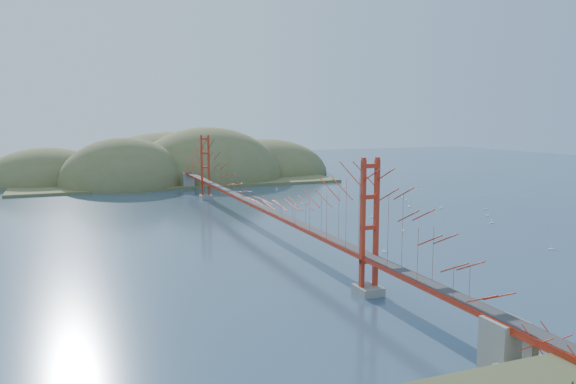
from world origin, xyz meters
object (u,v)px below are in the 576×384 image
object	(u,v)px
fort	(532,374)
sailboat_1	(441,208)
sailboat_0	(403,230)
sailboat_2	(492,222)
bridge	(256,177)

from	to	relation	value
fort	sailboat_1	bearing A→B (deg)	57.89
sailboat_0	sailboat_1	xyz separation A→B (m)	(15.82, 13.17, 0.02)
sailboat_2	bridge	bearing A→B (deg)	165.06
bridge	sailboat_1	xyz separation A→B (m)	(33.39, 4.58, -6.85)
bridge	sailboat_2	bearing A→B (deg)	-14.94
fort	sailboat_1	world-z (taller)	fort
bridge	fort	world-z (taller)	bridge
bridge	sailboat_2	world-z (taller)	bridge
bridge	sailboat_1	distance (m)	34.39
bridge	sailboat_2	xyz separation A→B (m)	(32.22, -8.60, -6.85)
sailboat_0	sailboat_2	xyz separation A→B (m)	(14.65, -0.00, 0.01)
fort	sailboat_2	size ratio (longest dim) A/B	5.18
bridge	sailboat_1	bearing A→B (deg)	7.81
bridge	fort	xyz separation A→B (m)	(0.40, -47.98, -6.34)
sailboat_0	sailboat_1	world-z (taller)	sailboat_1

